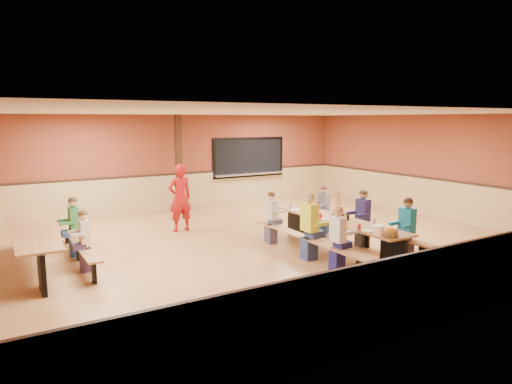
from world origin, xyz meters
TOP-DOWN VIEW (x-y plane):
  - ground at (0.00, 0.00)m, footprint 12.00×12.00m
  - room_envelope at (0.00, 0.00)m, footprint 12.04×10.04m
  - kitchen_pass_through at (2.60, 4.96)m, footprint 2.78×0.28m
  - structural_post at (-0.20, 4.40)m, footprint 0.18×0.18m
  - cafeteria_table_main at (1.10, -1.50)m, footprint 1.91×3.70m
  - cafeteria_table_second at (-4.64, 0.81)m, footprint 1.91×3.70m
  - seated_child_white_left at (0.28, -2.43)m, footprint 0.38×0.31m
  - seated_adult_yellow at (0.28, -1.55)m, footprint 0.46×0.38m
  - seated_child_grey_left at (0.28, -0.11)m, footprint 0.36×0.30m
  - seated_child_teal_right at (1.93, -2.62)m, footprint 0.41×0.33m
  - seated_child_navy_right at (1.93, -1.37)m, footprint 0.41×0.33m
  - seated_child_char_right at (1.93, 0.01)m, footprint 0.36×0.30m
  - seated_child_green_sec at (-3.82, 1.12)m, footprint 0.39×0.32m
  - seated_child_tan_sec at (-3.82, -0.01)m, footprint 0.35×0.29m
  - standing_woman at (-1.09, 2.08)m, footprint 0.66×0.46m
  - punch_pitcher at (1.17, -0.53)m, footprint 0.16×0.16m
  - chip_bowl at (0.93, -3.09)m, footprint 0.32×0.32m
  - napkin_dispenser at (1.15, -1.64)m, footprint 0.10×0.14m
  - condiment_mustard at (0.95, -1.87)m, footprint 0.06×0.06m
  - condiment_ketchup at (0.96, -1.59)m, footprint 0.06×0.06m
  - table_paddle at (1.22, -1.32)m, footprint 0.16×0.16m
  - place_settings at (1.10, -1.50)m, footprint 0.65×3.30m

SIDE VIEW (x-z plane):
  - ground at x=0.00m, z-range 0.00..0.00m
  - cafeteria_table_main at x=1.10m, z-range 0.16..0.90m
  - cafeteria_table_second at x=-4.64m, z-range 0.16..0.90m
  - seated_child_tan_sec at x=-3.82m, z-range 0.00..1.17m
  - seated_child_grey_left at x=0.28m, z-range 0.00..1.19m
  - seated_child_char_right at x=1.93m, z-range 0.00..1.20m
  - seated_child_white_left at x=0.28m, z-range 0.00..1.24m
  - seated_child_green_sec at x=-3.82m, z-range 0.00..1.24m
  - seated_child_navy_right at x=1.93m, z-range 0.00..1.28m
  - seated_child_teal_right at x=1.93m, z-range 0.00..1.29m
  - room_envelope at x=0.00m, z-range -0.82..2.20m
  - seated_adult_yellow at x=0.28m, z-range 0.00..1.40m
  - place_settings at x=1.10m, z-range 0.74..0.85m
  - napkin_dispenser at x=1.15m, z-range 0.74..0.87m
  - chip_bowl at x=0.93m, z-range 0.74..0.89m
  - condiment_mustard at x=0.95m, z-range 0.74..0.91m
  - condiment_ketchup at x=0.96m, z-range 0.74..0.91m
  - punch_pitcher at x=1.17m, z-range 0.74..0.96m
  - standing_woman at x=-1.09m, z-range 0.00..1.74m
  - table_paddle at x=1.22m, z-range 0.60..1.16m
  - kitchen_pass_through at x=2.60m, z-range 0.80..2.18m
  - structural_post at x=-0.20m, z-range 0.00..3.00m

